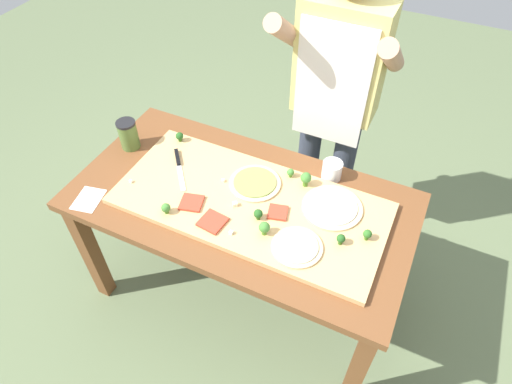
{
  "coord_description": "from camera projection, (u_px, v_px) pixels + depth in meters",
  "views": [
    {
      "loc": [
        0.64,
        -1.18,
        2.22
      ],
      "look_at": [
        0.08,
        -0.0,
        0.85
      ],
      "focal_mm": 31.06,
      "sensor_mm": 36.0,
      "label": 1
    }
  ],
  "objects": [
    {
      "name": "broccoli_floret_center_right",
      "position": [
        180.0,
        136.0,
        2.19
      ],
      "size": [
        0.04,
        0.04,
        0.05
      ],
      "color": "#2C5915",
      "rests_on": "cutting_board"
    },
    {
      "name": "broccoli_floret_center_left",
      "position": [
        264.0,
        228.0,
        1.78
      ],
      "size": [
        0.05,
        0.05,
        0.06
      ],
      "color": "#487A23",
      "rests_on": "cutting_board"
    },
    {
      "name": "chefs_knife",
      "position": [
        179.0,
        164.0,
        2.09
      ],
      "size": [
        0.19,
        0.23,
        0.02
      ],
      "color": "#B7BABF",
      "rests_on": "cutting_board"
    },
    {
      "name": "pizza_slice_far_right",
      "position": [
        213.0,
        222.0,
        1.85
      ],
      "size": [
        0.11,
        0.11,
        0.01
      ],
      "primitive_type": "cube",
      "rotation": [
        0.0,
        0.0,
        -0.12
      ],
      "color": "#BC3D28",
      "rests_on": "cutting_board"
    },
    {
      "name": "broccoli_floret_front_right",
      "position": [
        166.0,
        208.0,
        1.87
      ],
      "size": [
        0.04,
        0.04,
        0.05
      ],
      "color": "#487A23",
      "rests_on": "cutting_board"
    },
    {
      "name": "sauce_jar",
      "position": [
        128.0,
        135.0,
        2.17
      ],
      "size": [
        0.09,
        0.09,
        0.15
      ],
      "color": "#517033",
      "rests_on": "prep_table"
    },
    {
      "name": "pizza_slice_center",
      "position": [
        192.0,
        203.0,
        1.92
      ],
      "size": [
        0.12,
        0.12,
        0.01
      ],
      "primitive_type": "cube",
      "rotation": [
        0.0,
        0.0,
        0.26
      ],
      "color": "#BC3D28",
      "rests_on": "cutting_board"
    },
    {
      "name": "recipe_note",
      "position": [
        88.0,
        199.0,
        1.97
      ],
      "size": [
        0.14,
        0.16,
        0.0
      ],
      "primitive_type": "cube",
      "rotation": [
        0.0,
        0.0,
        0.21
      ],
      "color": "white",
      "rests_on": "prep_table"
    },
    {
      "name": "pizza_whole_white_garlic",
      "position": [
        332.0,
        207.0,
        1.9
      ],
      "size": [
        0.26,
        0.26,
        0.02
      ],
      "color": "beige",
      "rests_on": "cutting_board"
    },
    {
      "name": "flour_cup",
      "position": [
        332.0,
        171.0,
        2.04
      ],
      "size": [
        0.09,
        0.09,
        0.09
      ],
      "color": "white",
      "rests_on": "prep_table"
    },
    {
      "name": "broccoli_floret_back_mid",
      "position": [
        291.0,
        172.0,
        2.02
      ],
      "size": [
        0.03,
        0.03,
        0.04
      ],
      "color": "#487A23",
      "rests_on": "cutting_board"
    },
    {
      "name": "ground_plane",
      "position": [
        244.0,
        289.0,
        2.53
      ],
      "size": [
        8.0,
        8.0,
        0.0
      ],
      "primitive_type": "plane",
      "color": "#60704C"
    },
    {
      "name": "cheese_crumble_a",
      "position": [
        231.0,
        233.0,
        1.8
      ],
      "size": [
        0.02,
        0.02,
        0.01
      ],
      "primitive_type": "cube",
      "rotation": [
        0.0,
        0.0,
        1.54
      ],
      "color": "white",
      "rests_on": "cutting_board"
    },
    {
      "name": "prep_table",
      "position": [
        241.0,
        214.0,
        2.05
      ],
      "size": [
        1.53,
        0.8,
        0.76
      ],
      "color": "brown",
      "rests_on": "ground"
    },
    {
      "name": "cheese_crumble_b",
      "position": [
        131.0,
        181.0,
        2.01
      ],
      "size": [
        0.01,
        0.01,
        0.01
      ],
      "primitive_type": "cube",
      "rotation": [
        0.0,
        0.0,
        0.03
      ],
      "color": "white",
      "rests_on": "cutting_board"
    },
    {
      "name": "pizza_whole_pesto_green",
      "position": [
        255.0,
        183.0,
        2.0
      ],
      "size": [
        0.24,
        0.24,
        0.02
      ],
      "color": "beige",
      "rests_on": "cutting_board"
    },
    {
      "name": "pizza_slice_near_right",
      "position": [
        278.0,
        212.0,
        1.88
      ],
      "size": [
        0.1,
        0.1,
        0.01
      ],
      "primitive_type": "cube",
      "rotation": [
        0.0,
        0.0,
        0.25
      ],
      "color": "#BC3D28",
      "rests_on": "cutting_board"
    },
    {
      "name": "broccoli_floret_back_left",
      "position": [
        306.0,
        178.0,
        1.97
      ],
      "size": [
        0.05,
        0.05,
        0.07
      ],
      "color": "#487A23",
      "rests_on": "cutting_board"
    },
    {
      "name": "cutting_board",
      "position": [
        250.0,
        203.0,
        1.94
      ],
      "size": [
        1.19,
        0.54,
        0.03
      ],
      "primitive_type": "cube",
      "color": "tan",
      "rests_on": "prep_table"
    },
    {
      "name": "broccoli_floret_front_left",
      "position": [
        341.0,
        239.0,
        1.75
      ],
      "size": [
        0.04,
        0.04,
        0.05
      ],
      "color": "#2C5915",
      "rests_on": "cutting_board"
    },
    {
      "name": "broccoli_floret_front_mid",
      "position": [
        258.0,
        214.0,
        1.84
      ],
      "size": [
        0.04,
        0.04,
        0.05
      ],
      "color": "#2C5915",
      "rests_on": "cutting_board"
    },
    {
      "name": "pizza_whole_cheese_artichoke",
      "position": [
        297.0,
        247.0,
        1.76
      ],
      "size": [
        0.21,
        0.21,
        0.02
      ],
      "color": "beige",
      "rests_on": "cutting_board"
    },
    {
      "name": "broccoli_floret_back_right",
      "position": [
        367.0,
        234.0,
        1.77
      ],
      "size": [
        0.04,
        0.04,
        0.05
      ],
      "color": "#366618",
      "rests_on": "cutting_board"
    },
    {
      "name": "cheese_crumble_d",
      "position": [
        235.0,
        204.0,
        1.91
      ],
      "size": [
        0.03,
        0.03,
        0.02
      ],
      "primitive_type": "cube",
      "rotation": [
        0.0,
        0.0,
        0.64
      ],
      "color": "silver",
      "rests_on": "cutting_board"
    },
    {
      "name": "cook_center",
      "position": [
        335.0,
        93.0,
        2.14
      ],
      "size": [
        0.54,
        0.39,
        1.67
      ],
      "color": "#333847",
      "rests_on": "ground"
    },
    {
      "name": "cheese_crumble_c",
      "position": [
        223.0,
        180.0,
        2.01
      ],
      "size": [
        0.02,
        0.02,
        0.01
      ],
      "primitive_type": "cube",
      "rotation": [
        0.0,
        0.0,
        0.28
      ],
      "color": "silver",
      "rests_on": "cutting_board"
    }
  ]
}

